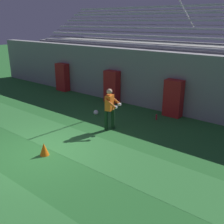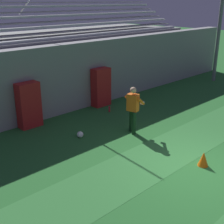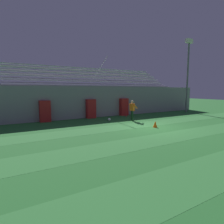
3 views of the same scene
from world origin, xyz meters
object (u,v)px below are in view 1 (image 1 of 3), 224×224
(goalkeeper, at_px, (110,107))
(soccer_ball, at_px, (96,112))
(padding_pillar_gate_right, at_px, (173,98))
(padding_pillar_gate_left, at_px, (112,87))
(padding_pillar_far_left, at_px, (63,77))
(water_bottle, at_px, (156,117))
(traffic_cone, at_px, (44,149))

(goalkeeper, height_order, soccer_ball, goalkeeper)
(padding_pillar_gate_right, xyz_separation_m, soccer_ball, (-2.83, -2.06, -0.73))
(padding_pillar_gate_left, height_order, padding_pillar_far_left, same)
(padding_pillar_gate_left, height_order, water_bottle, padding_pillar_gate_left)
(goalkeeper, xyz_separation_m, soccer_ball, (-1.61, 0.95, -0.84))
(padding_pillar_far_left, height_order, water_bottle, padding_pillar_far_left)
(padding_pillar_gate_right, xyz_separation_m, traffic_cone, (-1.53, -5.99, -0.63))
(padding_pillar_far_left, xyz_separation_m, traffic_cone, (5.93, -5.99, -0.63))
(traffic_cone, distance_m, water_bottle, 5.27)
(padding_pillar_gate_right, xyz_separation_m, padding_pillar_far_left, (-7.46, 0.00, 0.00))
(padding_pillar_gate_left, bearing_deg, soccer_ball, -71.07)
(padding_pillar_gate_right, relative_size, water_bottle, 6.98)
(padding_pillar_gate_right, height_order, traffic_cone, padding_pillar_gate_right)
(padding_pillar_gate_right, relative_size, goalkeeper, 1.00)
(padding_pillar_gate_left, height_order, traffic_cone, padding_pillar_gate_left)
(padding_pillar_gate_right, bearing_deg, padding_pillar_gate_left, 180.00)
(goalkeeper, relative_size, water_bottle, 6.96)
(water_bottle, bearing_deg, padding_pillar_gate_right, 69.63)
(padding_pillar_gate_right, bearing_deg, soccer_ball, -143.98)
(padding_pillar_gate_left, xyz_separation_m, traffic_cone, (2.01, -5.99, -0.63))
(padding_pillar_gate_left, distance_m, soccer_ball, 2.30)
(padding_pillar_far_left, xyz_separation_m, water_bottle, (7.13, -0.87, -0.72))
(padding_pillar_gate_left, distance_m, padding_pillar_gate_right, 3.54)
(padding_pillar_far_left, bearing_deg, padding_pillar_gate_right, 0.00)
(traffic_cone, bearing_deg, water_bottle, 76.77)
(padding_pillar_gate_left, distance_m, traffic_cone, 6.35)
(goalkeeper, bearing_deg, padding_pillar_gate_right, 67.86)
(padding_pillar_gate_left, xyz_separation_m, water_bottle, (3.22, -0.87, -0.72))
(soccer_ball, bearing_deg, padding_pillar_gate_left, 108.93)
(padding_pillar_gate_right, bearing_deg, padding_pillar_far_left, 180.00)
(padding_pillar_gate_right, distance_m, padding_pillar_far_left, 7.46)
(padding_pillar_gate_right, distance_m, goalkeeper, 3.25)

